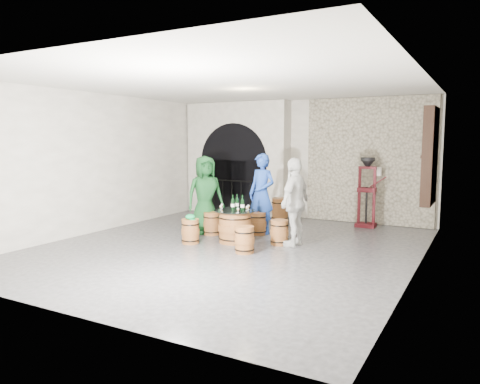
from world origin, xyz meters
The scene contains 31 objects.
ground centered at (0.00, 0.00, 0.00)m, with size 8.00×8.00×0.00m, color #2A2A2C.
wall_back centered at (0.00, 4.00, 1.60)m, with size 8.00×8.00×0.00m, color beige.
wall_front centered at (0.00, -4.00, 1.60)m, with size 8.00×8.00×0.00m, color beige.
wall_left centered at (-3.50, 0.00, 1.60)m, with size 8.00×8.00×0.00m, color beige.
wall_right centered at (3.50, 0.00, 1.60)m, with size 8.00×8.00×0.00m, color beige.
ceiling centered at (0.00, 0.00, 3.20)m, with size 8.00×8.00×0.00m, color beige.
stone_facing_panel centered at (1.80, 3.94, 1.60)m, with size 3.20×0.12×3.18m, color #9D947D.
arched_opening centered at (-1.90, 3.74, 1.58)m, with size 3.10×0.60×3.19m.
shuttered_window centered at (3.38, 2.40, 1.80)m, with size 0.23×1.10×2.00m.
barrel_table centered at (-0.12, 0.44, 0.34)m, with size 0.87×0.87×0.68m.
barrel_stool_left centered at (-0.96, 0.85, 0.25)m, with size 0.39×0.39×0.51m.
barrel_stool_far centered at (-0.05, 1.37, 0.25)m, with size 0.39×0.39×0.51m.
barrel_stool_right centered at (0.78, 0.69, 0.25)m, with size 0.39×0.39×0.51m.
barrel_stool_near_right centered at (0.48, -0.27, 0.25)m, with size 0.39×0.39×0.51m.
barrel_stool_near_left centered at (-0.88, -0.09, 0.25)m, with size 0.39×0.39×0.51m.
green_cap centered at (-0.88, -0.10, 0.55)m, with size 0.25×0.20×0.11m.
person_green centered at (-1.20, 0.97, 0.89)m, with size 0.87×0.56×1.77m, color #103C19.
person_blue centered at (-0.04, 1.53, 0.91)m, with size 0.67×0.44×1.83m, color #1B3D99.
person_white centered at (1.08, 0.77, 0.89)m, with size 1.05×0.44×1.78m, color beige.
wine_bottle_left centered at (-0.17, 0.43, 0.81)m, with size 0.08×0.08×0.32m.
wine_bottle_center centered at (0.05, 0.45, 0.81)m, with size 0.08×0.08×0.32m.
wine_bottle_right centered at (-0.14, 0.56, 0.81)m, with size 0.08×0.08×0.32m.
tasting_glass_a centered at (-0.39, 0.32, 0.73)m, with size 0.05×0.05×0.10m, color #BA7E24, non-canonical shape.
tasting_glass_b centered at (0.13, 0.49, 0.73)m, with size 0.05×0.05×0.10m, color #BA7E24, non-canonical shape.
tasting_glass_c centered at (-0.31, 0.67, 0.73)m, with size 0.05×0.05×0.10m, color #BA7E24, non-canonical shape.
tasting_glass_d centered at (0.08, 0.66, 0.73)m, with size 0.05×0.05×0.10m, color #BA7E24, non-canonical shape.
tasting_glass_e centered at (0.09, 0.19, 0.73)m, with size 0.05×0.05×0.10m, color #BA7E24, non-canonical shape.
tasting_glass_f centered at (-0.50, 0.55, 0.73)m, with size 0.05×0.05×0.10m, color #BA7E24, non-canonical shape.
side_barrel centered at (-0.30, 3.20, 0.30)m, with size 0.46×0.46×0.61m.
corking_press centered at (1.88, 3.46, 0.99)m, with size 0.70×0.39×1.71m.
control_box centered at (2.05, 3.86, 1.35)m, with size 0.18×0.10×0.22m, color silver.
Camera 1 is at (4.44, -7.70, 2.14)m, focal length 34.00 mm.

